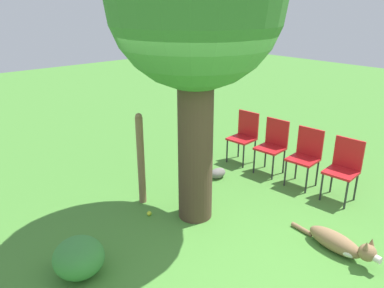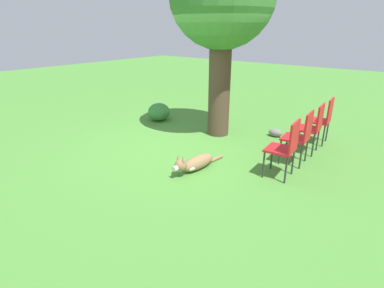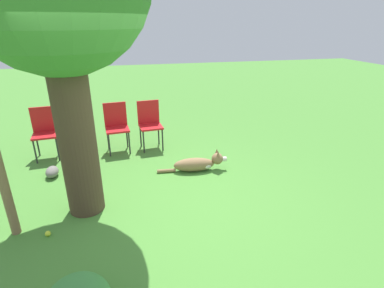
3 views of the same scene
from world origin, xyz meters
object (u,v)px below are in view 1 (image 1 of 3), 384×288
object	(u,v)px
fence_post	(141,159)
red_chair_3	(244,133)
dog	(341,244)
red_chair_2	(273,143)
oak_tree	(196,8)
red_chair_1	(306,153)
red_chair_0	(344,165)
tennis_ball	(149,213)

from	to	relation	value
fence_post	red_chair_3	size ratio (longest dim) A/B	1.47
dog	red_chair_2	size ratio (longest dim) A/B	1.27
oak_tree	red_chair_1	xyz separation A→B (m)	(2.01, -0.46, -2.24)
red_chair_0	tennis_ball	bearing A→B (deg)	-36.52
red_chair_0	red_chair_3	bearing A→B (deg)	-94.62
red_chair_1	fence_post	bearing A→B (deg)	-33.63
red_chair_0	red_chair_3	size ratio (longest dim) A/B	1.00
fence_post	tennis_ball	bearing A→B (deg)	-112.48
oak_tree	red_chair_1	bearing A→B (deg)	-12.86
red_chair_2	red_chair_3	world-z (taller)	same
red_chair_3	oak_tree	bearing A→B (deg)	17.91
fence_post	red_chair_2	xyz separation A→B (m)	(2.35, -0.62, -0.15)
oak_tree	dog	bearing A→B (deg)	-67.58
dog	red_chair_3	world-z (taller)	red_chair_3
red_chair_1	dog	bearing A→B (deg)	41.67
fence_post	red_chair_1	bearing A→B (deg)	-28.51
red_chair_1	red_chair_3	bearing A→B (deg)	-94.62
oak_tree	red_chair_3	world-z (taller)	oak_tree
dog	red_chair_0	distance (m)	1.51
dog	tennis_ball	distance (m)	2.56
dog	red_chair_0	world-z (taller)	red_chair_0
red_chair_1	red_chair_3	xyz separation A→B (m)	(-0.01, 1.31, 0.00)
red_chair_0	red_chair_3	world-z (taller)	same
red_chair_0	red_chair_1	bearing A→B (deg)	-94.62
oak_tree	red_chair_0	size ratio (longest dim) A/B	4.11
red_chair_2	fence_post	bearing A→B (deg)	-19.99
red_chair_1	tennis_ball	bearing A→B (deg)	-24.49
dog	tennis_ball	xyz separation A→B (m)	(-1.25, 2.23, -0.10)
fence_post	red_chair_3	distance (m)	2.35
oak_tree	fence_post	xyz separation A→B (m)	(-0.34, 0.82, -2.09)
fence_post	oak_tree	bearing A→B (deg)	-67.44
dog	red_chair_0	size ratio (longest dim) A/B	1.27
oak_tree	red_chair_0	bearing A→B (deg)	-28.90
fence_post	red_chair_0	distance (m)	3.05
red_chair_3	tennis_ball	size ratio (longest dim) A/B	14.11
oak_tree	red_chair_2	xyz separation A→B (m)	(2.01, 0.20, -2.24)
red_chair_3	tennis_ball	world-z (taller)	red_chair_3
red_chair_1	tennis_ball	xyz separation A→B (m)	(-2.51, 0.88, -0.52)
red_chair_0	red_chair_3	xyz separation A→B (m)	(-0.02, 1.96, 0.00)
tennis_ball	oak_tree	bearing A→B (deg)	-40.18
red_chair_3	red_chair_1	bearing A→B (deg)	85.38
fence_post	red_chair_2	size ratio (longest dim) A/B	1.47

